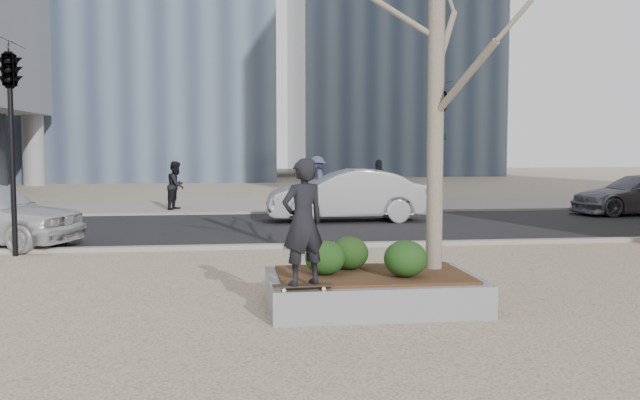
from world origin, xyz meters
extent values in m
plane|color=#C0A68D|center=(0.00, 0.00, 0.00)|extent=(120.00, 120.00, 0.00)
cube|color=black|center=(0.00, 10.00, 0.01)|extent=(60.00, 8.00, 0.02)
cube|color=gray|center=(0.00, 17.00, 0.01)|extent=(60.00, 6.00, 0.02)
cube|color=gray|center=(1.00, 0.00, 0.23)|extent=(3.00, 2.00, 0.45)
cube|color=#382314|center=(1.00, 0.00, 0.47)|extent=(2.70, 1.70, 0.04)
ellipsoid|color=#173B12|center=(0.31, -0.03, 0.73)|extent=(0.57, 0.57, 0.49)
ellipsoid|color=black|center=(0.72, 0.36, 0.73)|extent=(0.57, 0.57, 0.49)
ellipsoid|color=#1A3C13|center=(1.40, -0.34, 0.75)|extent=(0.61, 0.61, 0.52)
imported|color=black|center=(-0.10, -0.88, 1.35)|extent=(0.71, 0.60, 1.64)
imported|color=#929499|center=(2.52, 11.27, 0.81)|extent=(4.81, 1.71, 1.58)
imported|color=slate|center=(12.54, 12.16, 0.68)|extent=(4.62, 2.11, 1.31)
imported|color=black|center=(-2.86, 15.91, 0.89)|extent=(0.91, 1.02, 1.73)
imported|color=#393D67|center=(2.29, 16.60, 0.97)|extent=(0.85, 1.30, 1.90)
imported|color=black|center=(4.47, 15.59, 0.91)|extent=(1.12, 0.72, 1.77)
camera|label=1|loc=(-1.07, -9.96, 2.34)|focal=40.00mm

